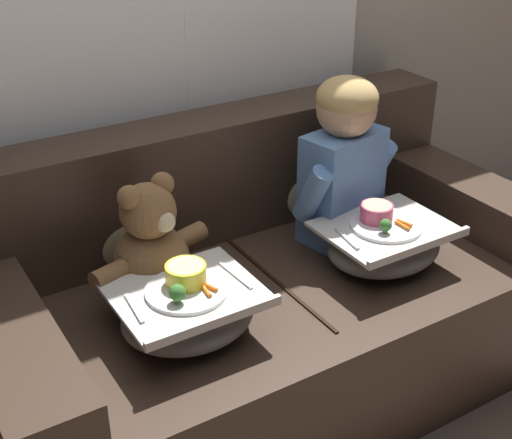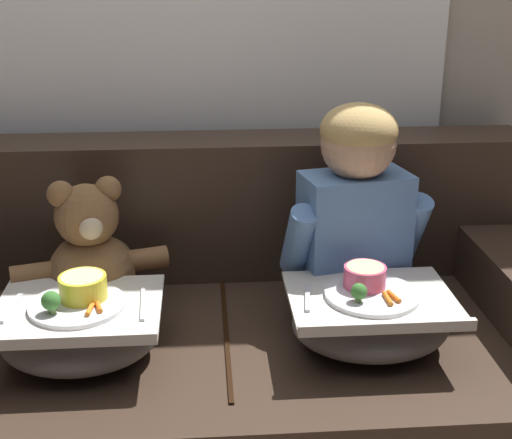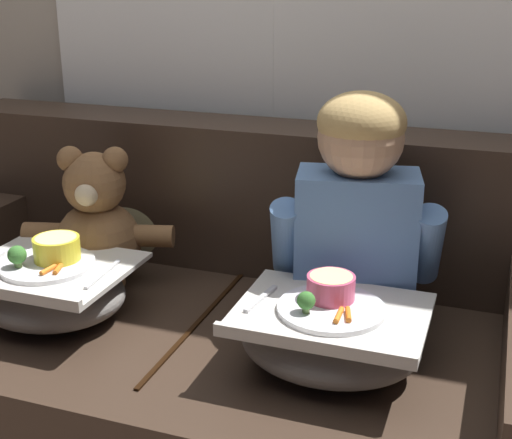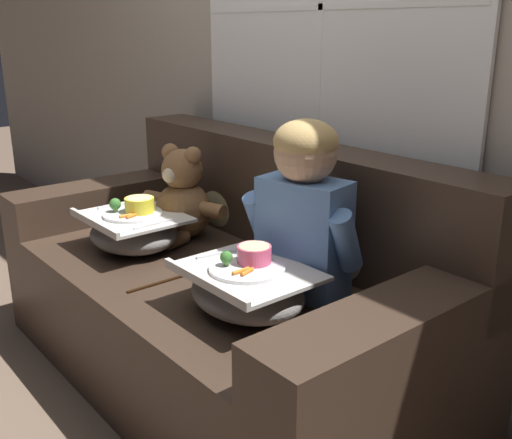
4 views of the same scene
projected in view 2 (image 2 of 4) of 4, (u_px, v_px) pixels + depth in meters
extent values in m
cube|color=#38281E|center=(227.00, 397.00, 2.03)|extent=(1.90, 0.97, 0.47)
cube|color=#38281E|center=(220.00, 206.00, 2.22)|extent=(1.90, 0.22, 0.43)
cube|color=black|center=(226.00, 327.00, 1.93)|extent=(0.01, 0.71, 0.01)
ellipsoid|color=#C1B293|center=(339.00, 228.00, 2.21)|extent=(0.33, 0.16, 0.34)
ellipsoid|color=tan|center=(100.00, 235.00, 2.15)|extent=(0.31, 0.15, 0.32)
cube|color=#5B84BC|center=(353.00, 241.00, 2.00)|extent=(0.32, 0.22, 0.39)
sphere|color=tan|center=(358.00, 143.00, 1.90)|extent=(0.20, 0.20, 0.20)
ellipsoid|color=tan|center=(359.00, 130.00, 1.89)|extent=(0.21, 0.21, 0.14)
cylinder|color=#5B84BC|center=(299.00, 240.00, 1.93)|extent=(0.11, 0.17, 0.22)
cylinder|color=#5B84BC|center=(411.00, 227.00, 2.02)|extent=(0.11, 0.17, 0.22)
sphere|color=brown|center=(92.00, 275.00, 1.97)|extent=(0.24, 0.24, 0.24)
sphere|color=brown|center=(87.00, 215.00, 1.91)|extent=(0.17, 0.17, 0.17)
sphere|color=brown|center=(61.00, 194.00, 1.87)|extent=(0.07, 0.07, 0.07)
sphere|color=brown|center=(108.00, 189.00, 1.91)|extent=(0.07, 0.07, 0.07)
sphere|color=beige|center=(91.00, 228.00, 1.85)|extent=(0.06, 0.06, 0.06)
sphere|color=black|center=(92.00, 229.00, 1.83)|extent=(0.02, 0.02, 0.02)
cylinder|color=brown|center=(34.00, 275.00, 1.92)|extent=(0.13, 0.09, 0.06)
cylinder|color=brown|center=(146.00, 259.00, 2.01)|extent=(0.13, 0.09, 0.06)
cylinder|color=brown|center=(80.00, 326.00, 1.88)|extent=(0.09, 0.12, 0.06)
cylinder|color=brown|center=(121.00, 319.00, 1.92)|extent=(0.09, 0.12, 0.06)
ellipsoid|color=slate|center=(370.00, 324.00, 1.82)|extent=(0.40, 0.32, 0.13)
cube|color=beige|center=(372.00, 299.00, 1.80)|extent=(0.42, 0.34, 0.01)
cube|color=beige|center=(388.00, 325.00, 1.64)|extent=(0.42, 0.02, 0.02)
cylinder|color=silver|center=(372.00, 295.00, 1.79)|extent=(0.24, 0.24, 0.01)
cylinder|color=#D64C70|center=(365.00, 277.00, 1.81)|extent=(0.11, 0.11, 0.05)
cylinder|color=#E5D189|center=(365.00, 268.00, 1.81)|extent=(0.10, 0.10, 0.01)
sphere|color=#38702D|center=(359.00, 291.00, 1.73)|extent=(0.04, 0.04, 0.04)
cylinder|color=#7A9E56|center=(359.00, 299.00, 1.74)|extent=(0.02, 0.02, 0.02)
cylinder|color=orange|center=(388.00, 298.00, 1.75)|extent=(0.01, 0.06, 0.01)
cylinder|color=orange|center=(394.00, 296.00, 1.76)|extent=(0.03, 0.06, 0.01)
cube|color=silver|center=(308.00, 298.00, 1.78)|extent=(0.03, 0.14, 0.01)
ellipsoid|color=slate|center=(80.00, 335.00, 1.77)|extent=(0.39, 0.34, 0.13)
cube|color=beige|center=(78.00, 309.00, 1.74)|extent=(0.41, 0.35, 0.01)
cube|color=beige|center=(65.00, 339.00, 1.58)|extent=(0.41, 0.02, 0.02)
cylinder|color=silver|center=(77.00, 305.00, 1.74)|extent=(0.24, 0.24, 0.01)
cylinder|color=yellow|center=(83.00, 287.00, 1.75)|extent=(0.12, 0.12, 0.06)
cylinder|color=#E5D189|center=(82.00, 278.00, 1.74)|extent=(0.10, 0.10, 0.01)
sphere|color=#38702D|center=(51.00, 301.00, 1.68)|extent=(0.05, 0.05, 0.05)
cylinder|color=#7A9E56|center=(52.00, 310.00, 1.69)|extent=(0.02, 0.02, 0.02)
cylinder|color=orange|center=(90.00, 308.00, 1.70)|extent=(0.02, 0.06, 0.01)
cylinder|color=orange|center=(98.00, 306.00, 1.71)|extent=(0.03, 0.06, 0.01)
cube|color=silver|center=(11.00, 308.00, 1.73)|extent=(0.03, 0.14, 0.01)
cube|color=silver|center=(143.00, 303.00, 1.75)|extent=(0.02, 0.17, 0.01)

